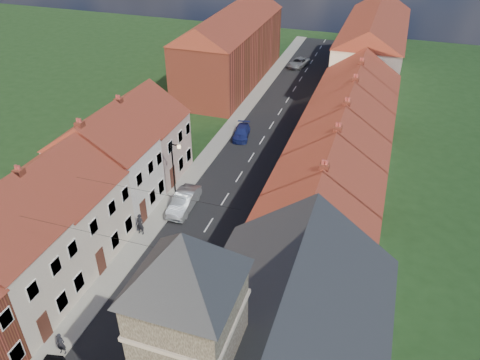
{
  "coord_description": "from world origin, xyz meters",
  "views": [
    {
      "loc": [
        12.37,
        -10.48,
        24.49
      ],
      "look_at": [
        2.0,
        20.35,
        3.5
      ],
      "focal_mm": 35.0,
      "sensor_mm": 36.0,
      "label": 1
    }
  ],
  "objects_px": {
    "car_mid": "(184,201)",
    "pedestrian_left_b": "(140,224)",
    "church": "(273,351)",
    "car_distant": "(298,63)",
    "pedestrian_left": "(61,344)",
    "car_far": "(242,133)",
    "lamppost": "(174,170)",
    "pedestrian_right": "(262,226)"
  },
  "relations": [
    {
      "from": "car_distant",
      "to": "pedestrian_right",
      "type": "bearing_deg",
      "value": -66.79
    },
    {
      "from": "car_mid",
      "to": "pedestrian_left",
      "type": "distance_m",
      "value": 16.14
    },
    {
      "from": "car_distant",
      "to": "pedestrian_left",
      "type": "xyz_separation_m",
      "value": [
        -2.18,
        -55.72,
        0.27
      ]
    },
    {
      "from": "car_distant",
      "to": "pedestrian_left_b",
      "type": "distance_m",
      "value": 44.11
    },
    {
      "from": "car_mid",
      "to": "pedestrian_left",
      "type": "xyz_separation_m",
      "value": [
        -0.79,
        -16.12,
        0.15
      ]
    },
    {
      "from": "car_mid",
      "to": "car_far",
      "type": "height_order",
      "value": "car_mid"
    },
    {
      "from": "church",
      "to": "pedestrian_left",
      "type": "height_order",
      "value": "church"
    },
    {
      "from": "pedestrian_left_b",
      "to": "car_distant",
      "type": "bearing_deg",
      "value": 85.52
    },
    {
      "from": "pedestrian_left",
      "to": "pedestrian_right",
      "type": "relative_size",
      "value": 0.9
    },
    {
      "from": "pedestrian_left",
      "to": "car_far",
      "type": "bearing_deg",
      "value": 80.02
    },
    {
      "from": "church",
      "to": "pedestrian_left_b",
      "type": "xyz_separation_m",
      "value": [
        -14.11,
        11.81,
        -4.83
      ]
    },
    {
      "from": "car_far",
      "to": "car_distant",
      "type": "xyz_separation_m",
      "value": [
        0.89,
        25.12,
        0.06
      ]
    },
    {
      "from": "church",
      "to": "car_far",
      "type": "distance_m",
      "value": 33.28
    },
    {
      "from": "lamppost",
      "to": "pedestrian_right",
      "type": "height_order",
      "value": "lamppost"
    },
    {
      "from": "car_mid",
      "to": "pedestrian_left",
      "type": "bearing_deg",
      "value": -94.88
    },
    {
      "from": "pedestrian_left",
      "to": "pedestrian_right",
      "type": "height_order",
      "value": "pedestrian_right"
    },
    {
      "from": "car_mid",
      "to": "car_distant",
      "type": "bearing_deg",
      "value": 85.89
    },
    {
      "from": "church",
      "to": "car_mid",
      "type": "distance_m",
      "value": 20.96
    },
    {
      "from": "car_distant",
      "to": "pedestrian_left",
      "type": "distance_m",
      "value": 55.76
    },
    {
      "from": "lamppost",
      "to": "pedestrian_right",
      "type": "relative_size",
      "value": 3.36
    },
    {
      "from": "pedestrian_right",
      "to": "pedestrian_left",
      "type": "bearing_deg",
      "value": 54.01
    },
    {
      "from": "car_distant",
      "to": "car_far",
      "type": "bearing_deg",
      "value": -77.39
    },
    {
      "from": "church",
      "to": "lamppost",
      "type": "xyz_separation_m",
      "value": [
        -13.17,
        16.68,
        -2.34
      ]
    },
    {
      "from": "car_far",
      "to": "pedestrian_left",
      "type": "bearing_deg",
      "value": -103.0
    },
    {
      "from": "car_far",
      "to": "car_distant",
      "type": "height_order",
      "value": "car_distant"
    },
    {
      "from": "pedestrian_left",
      "to": "pedestrian_left_b",
      "type": "distance_m",
      "value": 11.77
    },
    {
      "from": "car_mid",
      "to": "pedestrian_left_b",
      "type": "distance_m",
      "value": 4.77
    },
    {
      "from": "church",
      "to": "pedestrian_left_b",
      "type": "bearing_deg",
      "value": 140.08
    },
    {
      "from": "pedestrian_left_b",
      "to": "lamppost",
      "type": "bearing_deg",
      "value": 78.8
    },
    {
      "from": "car_mid",
      "to": "pedestrian_right",
      "type": "height_order",
      "value": "pedestrian_right"
    },
    {
      "from": "car_far",
      "to": "pedestrian_left",
      "type": "distance_m",
      "value": 30.62
    },
    {
      "from": "car_distant",
      "to": "pedestrian_right",
      "type": "distance_m",
      "value": 41.51
    },
    {
      "from": "church",
      "to": "pedestrian_left_b",
      "type": "height_order",
      "value": "church"
    },
    {
      "from": "pedestrian_right",
      "to": "car_distant",
      "type": "bearing_deg",
      "value": -87.73
    },
    {
      "from": "lamppost",
      "to": "pedestrian_left",
      "type": "height_order",
      "value": "lamppost"
    },
    {
      "from": "church",
      "to": "car_mid",
      "type": "bearing_deg",
      "value": 127.14
    },
    {
      "from": "lamppost",
      "to": "pedestrian_left_b",
      "type": "height_order",
      "value": "lamppost"
    },
    {
      "from": "car_distant",
      "to": "pedestrian_right",
      "type": "relative_size",
      "value": 2.61
    },
    {
      "from": "church",
      "to": "car_distant",
      "type": "height_order",
      "value": "church"
    },
    {
      "from": "car_far",
      "to": "pedestrian_right",
      "type": "xyz_separation_m",
      "value": [
        7.07,
        -15.92,
        0.43
      ]
    },
    {
      "from": "pedestrian_left_b",
      "to": "car_far",
      "type": "bearing_deg",
      "value": 82.63
    },
    {
      "from": "car_mid",
      "to": "car_far",
      "type": "relative_size",
      "value": 1.16
    }
  ]
}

